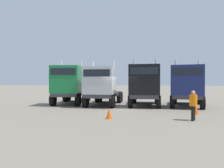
# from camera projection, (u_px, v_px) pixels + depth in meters

# --- Properties ---
(ground) EXTENTS (200.00, 200.00, 0.00)m
(ground) POSITION_uv_depth(u_px,v_px,m) (121.00, 108.00, 16.74)
(ground) COLOR gray
(semi_truck_green) EXTENTS (3.15, 6.31, 4.07)m
(semi_truck_green) POSITION_uv_depth(u_px,v_px,m) (69.00, 85.00, 19.06)
(semi_truck_green) COLOR #333338
(semi_truck_green) RESTS_ON ground
(semi_truck_silver) EXTENTS (2.56, 6.44, 3.90)m
(semi_truck_silver) POSITION_uv_depth(u_px,v_px,m) (102.00, 86.00, 18.00)
(semi_truck_silver) COLOR #333338
(semi_truck_silver) RESTS_ON ground
(semi_truck_black) EXTENTS (2.60, 5.97, 4.05)m
(semi_truck_black) POSITION_uv_depth(u_px,v_px,m) (145.00, 85.00, 17.62)
(semi_truck_black) COLOR #333338
(semi_truck_black) RESTS_ON ground
(semi_truck_navy) EXTENTS (3.49, 6.42, 3.97)m
(semi_truck_navy) POSITION_uv_depth(u_px,v_px,m) (187.00, 85.00, 17.25)
(semi_truck_navy) COLOR #333338
(semi_truck_navy) RESTS_ON ground
(visitor_in_hivis) EXTENTS (0.52, 0.52, 1.62)m
(visitor_in_hivis) POSITION_uv_depth(u_px,v_px,m) (193.00, 103.00, 11.24)
(visitor_in_hivis) COLOR black
(visitor_in_hivis) RESTS_ON ground
(traffic_cone_near) EXTENTS (0.36, 0.36, 0.62)m
(traffic_cone_near) POSITION_uv_depth(u_px,v_px,m) (196.00, 110.00, 13.35)
(traffic_cone_near) COLOR #F2590C
(traffic_cone_near) RESTS_ON ground
(traffic_cone_mid) EXTENTS (0.36, 0.36, 0.62)m
(traffic_cone_mid) POSITION_uv_depth(u_px,v_px,m) (109.00, 113.00, 11.77)
(traffic_cone_mid) COLOR #F2590C
(traffic_cone_mid) RESTS_ON ground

